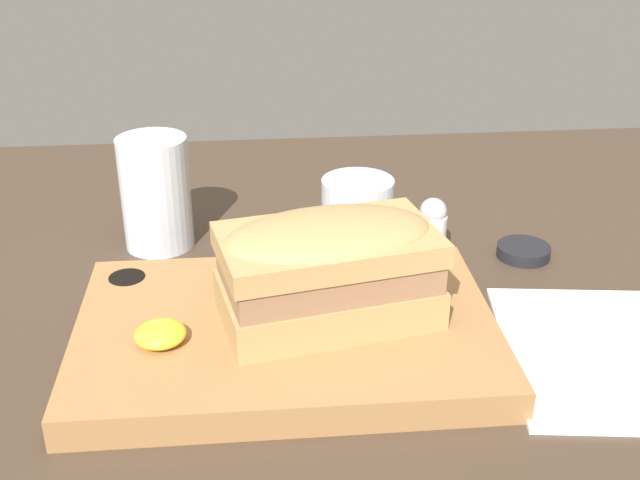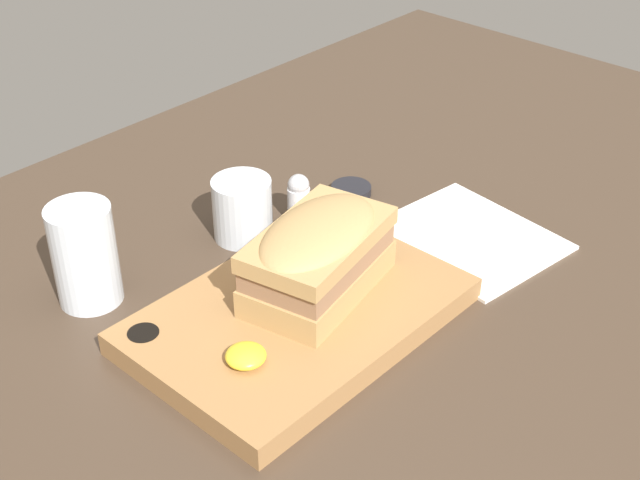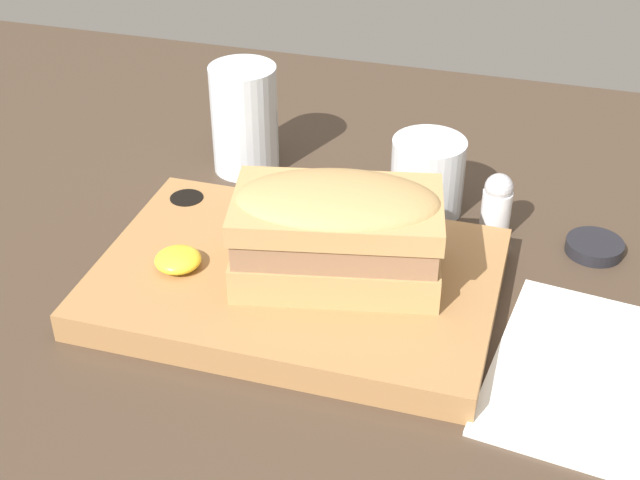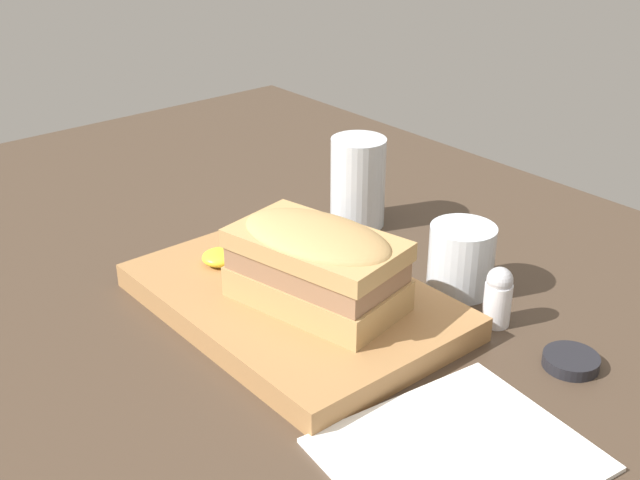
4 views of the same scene
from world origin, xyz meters
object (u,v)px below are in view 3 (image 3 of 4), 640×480
at_px(wine_glass, 425,178).
at_px(serving_board, 296,281).
at_px(salt_shaker, 497,204).
at_px(condiment_dish, 594,247).
at_px(sandwich, 337,228).
at_px(napkin, 605,378).
at_px(water_glass, 245,126).

bearing_deg(wine_glass, serving_board, -115.37).
distance_m(salt_shaker, condiment_dish, 0.09).
xyz_separation_m(wine_glass, salt_shaker, (0.07, -0.02, -0.00)).
distance_m(sandwich, napkin, 0.23).
bearing_deg(sandwich, napkin, -10.19).
bearing_deg(napkin, condiment_dish, 94.79).
height_order(serving_board, water_glass, water_glass).
bearing_deg(water_glass, salt_shaker, -11.66).
height_order(water_glass, napkin, water_glass).
bearing_deg(salt_shaker, serving_board, -136.81).
xyz_separation_m(sandwich, wine_glass, (0.04, 0.16, -0.04)).
distance_m(serving_board, wine_glass, 0.18).
bearing_deg(napkin, serving_board, 171.69).
xyz_separation_m(water_glass, napkin, (0.37, -0.23, -0.05)).
distance_m(sandwich, condiment_dish, 0.25).
relative_size(serving_board, wine_glass, 4.44).
height_order(wine_glass, condiment_dish, wine_glass).
bearing_deg(serving_board, salt_shaker, 43.19).
height_order(wine_glass, napkin, wine_glass).
bearing_deg(serving_board, wine_glass, 64.63).
bearing_deg(salt_shaker, napkin, -59.15).
relative_size(sandwich, water_glass, 1.61).
height_order(napkin, salt_shaker, salt_shaker).
height_order(sandwich, salt_shaker, sandwich).
xyz_separation_m(wine_glass, condiment_dish, (0.16, -0.03, -0.03)).
bearing_deg(wine_glass, sandwich, -105.02).
height_order(sandwich, wine_glass, sandwich).
height_order(serving_board, sandwich, sandwich).
bearing_deg(salt_shaker, wine_glass, 160.90).
relative_size(water_glass, condiment_dish, 2.18).
xyz_separation_m(water_glass, condiment_dish, (0.35, -0.06, -0.04)).
xyz_separation_m(napkin, salt_shaker, (-0.10, 0.17, 0.03)).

